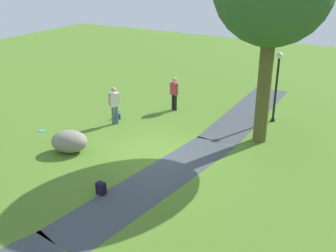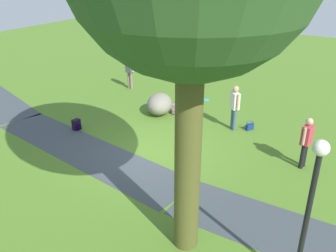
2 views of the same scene
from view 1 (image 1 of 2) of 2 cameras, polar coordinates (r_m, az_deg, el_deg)
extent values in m
plane|color=#4C7425|center=(15.54, -1.51, -3.70)|extent=(48.00, 48.00, 0.00)
cube|color=#3B4248|center=(20.03, 11.19, 2.05)|extent=(8.01, 1.79, 0.01)
cube|color=#3B4248|center=(13.59, -1.93, -7.82)|extent=(8.17, 2.85, 0.01)
cylinder|color=#4E4E21|center=(16.16, 13.24, 5.24)|extent=(0.53, 0.53, 4.45)
cylinder|color=black|center=(19.05, 14.39, 0.82)|extent=(0.20, 0.20, 0.10)
cylinder|color=black|center=(18.60, 14.80, 4.77)|extent=(0.10, 0.10, 2.86)
sphere|color=white|center=(18.20, 15.29, 9.48)|extent=(0.28, 0.28, 0.28)
ellipsoid|color=gray|center=(15.85, -13.59, -2.11)|extent=(1.46, 1.66, 0.86)
cylinder|color=#3F5A6A|center=(18.20, -7.16, 1.57)|extent=(0.13, 0.13, 0.82)
cylinder|color=#3F5A6A|center=(18.16, -7.65, 1.50)|extent=(0.13, 0.13, 0.82)
cube|color=silver|center=(17.94, -7.52, 3.68)|extent=(0.43, 0.42, 0.62)
cylinder|color=tan|center=(17.97, -6.84, 3.87)|extent=(0.08, 0.08, 0.55)
cylinder|color=tan|center=(17.88, -8.21, 3.70)|extent=(0.08, 0.08, 0.55)
sphere|color=tan|center=(17.80, -7.59, 5.05)|extent=(0.22, 0.22, 0.22)
cylinder|color=black|center=(19.65, 1.06, 3.29)|extent=(0.13, 0.13, 0.79)
cylinder|color=black|center=(19.75, 0.70, 3.39)|extent=(0.13, 0.13, 0.79)
cube|color=#BB3545|center=(19.48, 0.89, 5.26)|extent=(0.31, 0.40, 0.59)
cylinder|color=tan|center=(19.34, 1.39, 5.23)|extent=(0.08, 0.08, 0.53)
cylinder|color=tan|center=(19.61, 0.40, 5.48)|extent=(0.08, 0.08, 0.53)
sphere|color=tan|center=(19.36, 0.90, 6.48)|extent=(0.21, 0.21, 0.21)
cube|color=navy|center=(18.85, -7.02, 1.38)|extent=(0.25, 0.34, 0.24)
torus|color=navy|center=(18.79, -7.05, 1.89)|extent=(0.37, 0.37, 0.02)
cube|color=gray|center=(16.54, -13.16, -1.87)|extent=(0.30, 0.24, 0.40)
cube|color=gray|center=(16.51, -12.76, -2.19)|extent=(0.20, 0.09, 0.18)
cube|color=black|center=(13.03, -9.34, -8.58)|extent=(0.22, 0.30, 0.40)
cube|color=#120035|center=(13.15, -8.93, -8.65)|extent=(0.08, 0.20, 0.18)
cylinder|color=#359EDE|center=(18.24, -17.20, -0.61)|extent=(0.26, 0.26, 0.02)
camera|label=2|loc=(17.91, 34.89, 15.05)|focal=38.32mm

